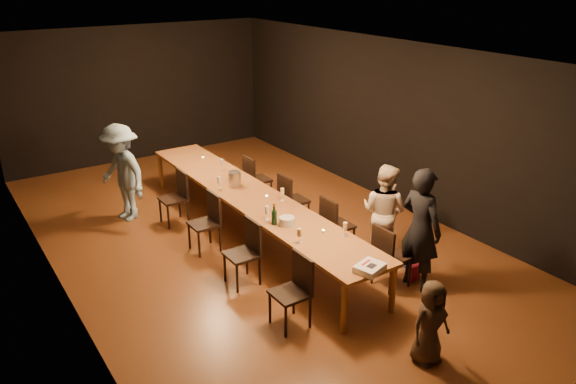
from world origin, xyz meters
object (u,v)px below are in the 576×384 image
chair_right_0 (392,256)px  champagne_bottle (274,214)px  chair_left_1 (242,254)px  birthday_cake (370,268)px  chair_left_2 (204,223)px  child (430,322)px  chair_left_0 (290,293)px  woman_tan (384,212)px  chair_right_1 (338,225)px  chair_left_3 (173,198)px  chair_right_2 (294,200)px  man_blue (122,173)px  woman_birthday (421,229)px  plate_stack (287,221)px  ice_bucket (234,179)px  table (251,197)px  chair_right_3 (258,179)px

chair_right_0 → champagne_bottle: champagne_bottle is taller
chair_left_1 → birthday_cake: size_ratio=2.25×
chair_left_2 → child: size_ratio=0.92×
chair_left_0 → child: (0.92, -1.42, 0.04)m
chair_right_0 → woman_tan: woman_tan is taller
chair_right_1 → woman_tan: bearing=44.4°
chair_left_1 → chair_left_3: size_ratio=1.00×
chair_right_2 → chair_left_1: 2.08m
chair_left_3 → champagne_bottle: bearing=-166.4°
chair_right_2 → man_blue: size_ratio=0.54×
chair_right_0 → chair_left_0: size_ratio=1.00×
woman_birthday → plate_stack: woman_birthday is taller
chair_left_2 → man_blue: bearing=18.6°
chair_right_2 → chair_left_0: bearing=-35.3°
birthday_cake → ice_bucket: size_ratio=1.74×
chair_right_2 → birthday_cake: (-0.87, -2.90, 0.33)m
chair_right_0 → plate_stack: bearing=-138.4°
chair_right_2 → woman_birthday: bearing=6.6°
chair_left_3 → table: bearing=-144.7°
birthday_cake → chair_left_3: bearing=85.1°
chair_left_1 → plate_stack: size_ratio=4.20×
table → chair_right_3: chair_right_3 is taller
ice_bucket → chair_left_1: bearing=-116.1°
chair_right_0 → chair_right_2: size_ratio=1.00×
chair_right_1 → chair_left_0: 2.08m
chair_left_0 → woman_birthday: (2.00, -0.20, 0.41)m
child → birthday_cake: child is taller
woman_birthday → ice_bucket: size_ratio=7.35×
chair_right_0 → birthday_cake: bearing=-60.2°
chair_right_2 → chair_left_3: (-1.70, 1.20, 0.00)m
chair_left_0 → child: child is taller
woman_birthday → champagne_bottle: woman_birthday is taller
woman_birthday → birthday_cake: bearing=99.3°
plate_stack → chair_left_2: bearing=118.9°
man_blue → ice_bucket: bearing=31.9°
chair_right_3 → ice_bucket: ice_bucket is taller
chair_right_1 → chair_left_3: (-1.70, 2.40, 0.00)m
chair_left_2 → chair_right_0: bearing=-144.7°
chair_right_2 → chair_left_3: 2.08m
chair_right_0 → chair_right_2: (0.00, 2.40, 0.00)m
birthday_cake → woman_birthday: bearing=-1.9°
champagne_bottle → woman_tan: bearing=-18.4°
chair_left_0 → woman_tan: (2.18, 0.71, 0.28)m
chair_right_0 → chair_right_3: size_ratio=1.00×
chair_left_1 → man_blue: bearing=11.6°
chair_left_2 → plate_stack: 1.50m
child → champagne_bottle: size_ratio=3.13×
chair_right_0 → table: bearing=-160.5°
ice_bucket → woman_tan: bearing=-58.6°
ice_bucket → chair_left_3: bearing=140.5°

